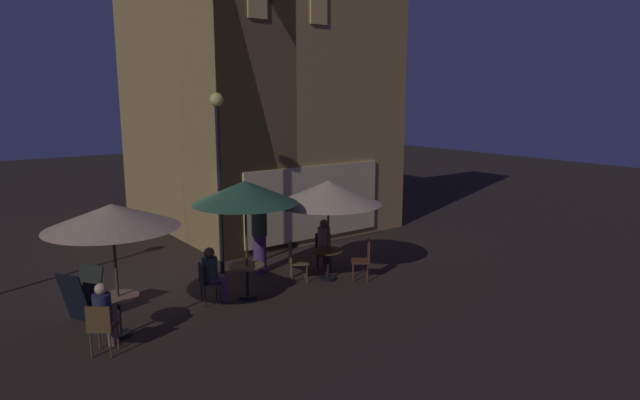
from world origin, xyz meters
TOP-DOWN VIEW (x-y plane):
  - ground_plane at (0.00, 0.00)m, footprint 60.00×60.00m
  - cafe_building at (3.61, 3.76)m, footprint 6.58×7.95m
  - street_lamp_near_corner at (0.98, 0.12)m, footprint 0.32×0.32m
  - menu_sandwich_board at (-2.38, -0.66)m, footprint 0.87×0.83m
  - cafe_table_0 at (0.75, -1.52)m, footprint 0.75×0.75m
  - cafe_table_1 at (-2.02, -1.80)m, footprint 0.73×0.73m
  - cafe_table_2 at (2.85, -1.63)m, footprint 0.72×0.72m
  - patio_umbrella_0 at (0.75, -1.52)m, footprint 2.21×2.21m
  - patio_umbrella_1 at (-2.02, -1.80)m, footprint 2.31×2.31m
  - patio_umbrella_2 at (2.85, -1.63)m, footprint 2.46×2.46m
  - cafe_chair_0 at (-0.11, -1.35)m, footprint 0.46×0.46m
  - cafe_chair_1 at (-2.49, -2.41)m, footprint 0.56×0.56m
  - cafe_chair_2 at (3.52, -2.16)m, footprint 0.59×0.59m
  - cafe_chair_3 at (3.27, -0.88)m, footprint 0.53×0.53m
  - cafe_chair_4 at (2.16, -1.25)m, footprint 0.58×0.58m
  - patron_seated_0 at (0.03, -1.37)m, footprint 0.52×0.38m
  - patron_seated_1 at (-2.40, -2.29)m, footprint 0.46×0.50m
  - patron_seated_2 at (3.20, -1.01)m, footprint 0.45×0.51m
  - patron_standing_3 at (1.85, -0.19)m, footprint 0.38×0.38m

SIDE VIEW (x-z plane):
  - ground_plane at x=0.00m, z-range 0.00..0.00m
  - menu_sandwich_board at x=-2.38m, z-range 0.02..1.02m
  - cafe_table_2 at x=2.85m, z-range 0.16..0.88m
  - cafe_chair_3 at x=3.27m, z-range 0.09..0.98m
  - cafe_table_0 at x=0.75m, z-range 0.17..0.91m
  - cafe_chair_4 at x=2.16m, z-range 0.09..1.00m
  - cafe_chair_0 at x=-0.11m, z-range 0.10..0.98m
  - cafe_table_1 at x=-2.02m, z-range 0.17..0.93m
  - cafe_chair_1 at x=-2.49m, z-range 0.10..1.00m
  - cafe_chair_2 at x=3.52m, z-range 0.09..1.04m
  - patron_seated_0 at x=0.03m, z-range 0.08..1.30m
  - patron_seated_1 at x=-2.40m, z-range 0.07..1.31m
  - patron_seated_2 at x=3.20m, z-range 0.08..1.35m
  - patron_standing_3 at x=1.85m, z-range 0.00..1.80m
  - patio_umbrella_2 at x=2.85m, z-range 0.91..3.27m
  - patio_umbrella_1 at x=-2.02m, z-range 0.99..3.42m
  - patio_umbrella_0 at x=0.75m, z-range 1.02..3.57m
  - street_lamp_near_corner at x=0.98m, z-range 0.82..5.15m
  - cafe_building at x=3.61m, z-range -0.01..8.71m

